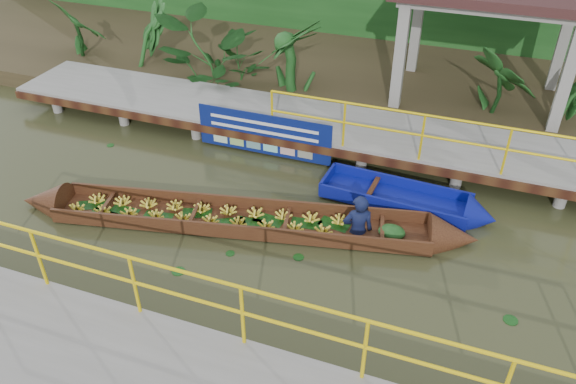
% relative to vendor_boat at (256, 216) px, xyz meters
% --- Properties ---
extents(ground, '(80.00, 80.00, 0.00)m').
position_rel_vendor_boat_xyz_m(ground, '(0.35, -0.06, -0.22)').
color(ground, '#2A2E17').
rests_on(ground, ground).
extents(land_strip, '(30.00, 8.00, 0.45)m').
position_rel_vendor_boat_xyz_m(land_strip, '(0.35, 7.44, 0.00)').
color(land_strip, '#332A19').
rests_on(land_strip, ground).
extents(far_dock, '(16.00, 2.06, 1.66)m').
position_rel_vendor_boat_xyz_m(far_dock, '(0.37, 3.37, 0.25)').
color(far_dock, gray).
rests_on(far_dock, ground).
extents(pavilion, '(4.40, 3.00, 3.00)m').
position_rel_vendor_boat_xyz_m(pavilion, '(3.35, 6.24, 2.59)').
color(pavilion, gray).
rests_on(pavilion, ground).
extents(vendor_boat, '(8.67, 2.63, 1.95)m').
position_rel_vendor_boat_xyz_m(vendor_boat, '(0.00, 0.00, 0.00)').
color(vendor_boat, '#35180E').
rests_on(vendor_boat, ground).
extents(moored_blue_boat, '(3.41, 1.09, 0.80)m').
position_rel_vendor_boat_xyz_m(moored_blue_boat, '(3.10, 1.56, -0.08)').
color(moored_blue_boat, navy).
rests_on(moored_blue_boat, ground).
extents(blue_banner, '(3.11, 0.04, 0.97)m').
position_rel_vendor_boat_xyz_m(blue_banner, '(-0.82, 2.42, 0.33)').
color(blue_banner, navy).
rests_on(blue_banner, ground).
extents(tropical_plants, '(14.28, 1.28, 1.59)m').
position_rel_vendor_boat_xyz_m(tropical_plants, '(-1.40, 5.24, 1.02)').
color(tropical_plants, '#133D14').
rests_on(tropical_plants, ground).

